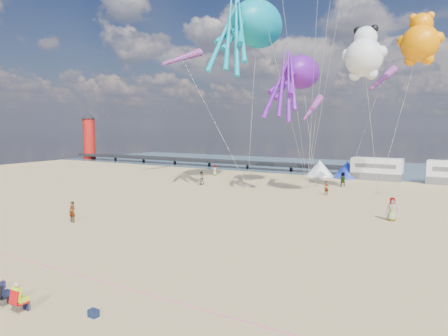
% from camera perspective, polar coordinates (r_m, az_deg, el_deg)
% --- Properties ---
extents(ground, '(120.00, 120.00, 0.00)m').
position_cam_1_polar(ground, '(24.82, -10.50, -11.40)').
color(ground, tan).
rests_on(ground, ground).
extents(water, '(120.00, 120.00, 0.00)m').
position_cam_1_polar(water, '(74.82, 18.33, 0.05)').
color(water, '#375869').
rests_on(water, ground).
extents(pier, '(60.00, 3.00, 0.50)m').
position_cam_1_polar(pier, '(75.92, -4.66, 1.16)').
color(pier, black).
rests_on(pier, ground).
extents(lighthouse, '(2.60, 2.60, 9.00)m').
position_cam_1_polar(lighthouse, '(94.66, -18.70, 3.94)').
color(lighthouse, '#A5140F').
rests_on(lighthouse, ground).
extents(motorhome_0, '(6.60, 2.50, 3.00)m').
position_cam_1_polar(motorhome_0, '(58.89, 20.97, -0.13)').
color(motorhome_0, silver).
rests_on(motorhome_0, ground).
extents(tent_white, '(4.00, 4.00, 2.40)m').
position_cam_1_polar(tent_white, '(60.74, 13.51, -0.01)').
color(tent_white, white).
rests_on(tent_white, ground).
extents(tent_blue, '(4.00, 4.00, 2.40)m').
position_cam_1_polar(tent_blue, '(59.70, 17.18, -0.21)').
color(tent_blue, '#1933CC').
rests_on(tent_blue, ground).
extents(cooler_purple, '(0.40, 0.30, 0.32)m').
position_cam_1_polar(cooler_purple, '(21.61, -29.34, -14.31)').
color(cooler_purple, '#441B68').
rests_on(cooler_purple, ground).
extents(cooler_navy, '(0.38, 0.28, 0.30)m').
position_cam_1_polar(cooler_navy, '(17.23, -18.14, -19.11)').
color(cooler_navy, '#121D39').
rests_on(cooler_navy, ground).
extents(rope_line, '(34.00, 0.03, 0.03)m').
position_cam_1_polar(rope_line, '(21.51, -19.55, -14.36)').
color(rope_line, '#F2338C').
rests_on(rope_line, ground).
extents(standing_person, '(0.59, 0.39, 1.61)m').
position_cam_1_polar(standing_person, '(33.05, -20.86, -5.88)').
color(standing_person, tan).
rests_on(standing_person, ground).
extents(beachgoer_0, '(0.68, 0.54, 1.62)m').
position_cam_1_polar(beachgoer_0, '(59.89, -1.32, -0.30)').
color(beachgoer_0, '#7F6659').
rests_on(beachgoer_0, ground).
extents(beachgoer_1, '(0.92, 1.01, 1.74)m').
position_cam_1_polar(beachgoer_1, '(50.15, -3.29, -1.47)').
color(beachgoer_1, '#7F6659').
rests_on(beachgoer_1, ground).
extents(beachgoer_4, '(1.08, 0.52, 1.78)m').
position_cam_1_polar(beachgoer_4, '(50.92, 16.63, -1.57)').
color(beachgoer_4, '#7F6659').
rests_on(beachgoer_4, ground).
extents(beachgoer_5, '(1.26, 1.31, 1.49)m').
position_cam_1_polar(beachgoer_5, '(44.33, 14.42, -2.80)').
color(beachgoer_5, '#7F6659').
rests_on(beachgoer_5, ground).
extents(beachgoer_6, '(0.78, 0.62, 1.86)m').
position_cam_1_polar(beachgoer_6, '(34.00, 22.88, -5.42)').
color(beachgoer_6, '#7F6659').
rests_on(beachgoer_6, ground).
extents(sandbag_a, '(0.50, 0.35, 0.22)m').
position_cam_1_polar(sandbag_a, '(47.95, 3.39, -2.73)').
color(sandbag_a, gray).
rests_on(sandbag_a, ground).
extents(sandbag_b, '(0.50, 0.35, 0.22)m').
position_cam_1_polar(sandbag_b, '(50.19, 12.99, -2.48)').
color(sandbag_b, gray).
rests_on(sandbag_b, ground).
extents(sandbag_c, '(0.50, 0.35, 0.22)m').
position_cam_1_polar(sandbag_c, '(46.67, 21.15, -3.37)').
color(sandbag_c, gray).
rests_on(sandbag_c, ground).
extents(sandbag_d, '(0.50, 0.35, 0.22)m').
position_cam_1_polar(sandbag_d, '(49.76, 16.93, -2.66)').
color(sandbag_d, gray).
rests_on(sandbag_d, ground).
extents(sandbag_e, '(0.50, 0.35, 0.22)m').
position_cam_1_polar(sandbag_e, '(49.17, 11.84, -2.63)').
color(sandbag_e, gray).
rests_on(sandbag_e, ground).
extents(kite_octopus_teal, '(5.78, 10.98, 12.00)m').
position_cam_1_polar(kite_octopus_teal, '(50.01, 4.78, 19.81)').
color(kite_octopus_teal, '#068BA0').
extents(kite_octopus_purple, '(3.91, 8.88, 10.09)m').
position_cam_1_polar(kite_octopus_purple, '(47.84, 11.01, 13.29)').
color(kite_octopus_purple, '#5F1096').
extents(kite_panda, '(4.43, 4.20, 5.92)m').
position_cam_1_polar(kite_panda, '(40.21, 19.34, 14.66)').
color(kite_panda, silver).
extents(kite_teddy_orange, '(4.57, 4.34, 6.07)m').
position_cam_1_polar(kite_teddy_orange, '(44.67, 26.20, 15.65)').
color(kite_teddy_orange, orange).
extents(windsock_left, '(3.28, 6.63, 6.65)m').
position_cam_1_polar(windsock_left, '(56.88, -6.04, 15.35)').
color(windsock_left, red).
extents(windsock_mid, '(2.48, 6.27, 6.21)m').
position_cam_1_polar(windsock_mid, '(48.09, 21.72, 11.74)').
color(windsock_mid, red).
extents(windsock_right, '(1.09, 5.32, 5.29)m').
position_cam_1_polar(windsock_right, '(45.92, 12.53, 8.33)').
color(windsock_right, red).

